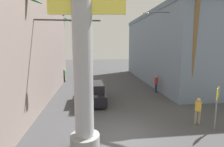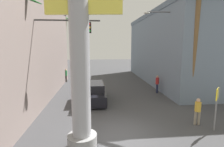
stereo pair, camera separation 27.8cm
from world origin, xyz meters
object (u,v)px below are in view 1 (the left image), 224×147
(palm_tree_near_right, at_px, (194,36))
(palm_tree_mid_right, at_px, (157,35))
(pedestrian_far_left, at_px, (64,75))
(crossing_sign, at_px, (217,102))
(neon_sign_pole, at_px, (82,22))
(pedestrian_by_sign, at_px, (198,109))
(traffic_light_mast, at_px, (50,49))
(pedestrian_mid_right, at_px, (156,83))
(palm_tree_far_left, at_px, (62,43))
(car_lead, at_px, (93,93))
(street_lamp, at_px, (167,46))
(palm_tree_near_left, at_px, (17,45))

(palm_tree_near_right, bearing_deg, palm_tree_mid_right, 90.71)
(pedestrian_far_left, bearing_deg, crossing_sign, -54.18)
(neon_sign_pole, relative_size, pedestrian_by_sign, 7.44)
(palm_tree_mid_right, height_order, pedestrian_far_left, palm_tree_mid_right)
(traffic_light_mast, bearing_deg, crossing_sign, -20.23)
(pedestrian_mid_right, height_order, pedestrian_by_sign, pedestrian_mid_right)
(palm_tree_far_left, relative_size, palm_tree_mid_right, 0.98)
(crossing_sign, xyz_separation_m, car_lead, (-6.70, 5.87, -0.85))
(palm_tree_far_left, relative_size, pedestrian_by_sign, 5.48)
(pedestrian_far_left, bearing_deg, street_lamp, -36.49)
(traffic_light_mast, height_order, pedestrian_by_sign, traffic_light_mast)
(palm_tree_near_left, height_order, palm_tree_mid_right, palm_tree_mid_right)
(neon_sign_pole, height_order, pedestrian_mid_right, neon_sign_pole)
(car_lead, xyz_separation_m, palm_tree_near_left, (-4.37, -3.34, 3.89))
(pedestrian_far_left, relative_size, pedestrian_by_sign, 1.04)
(palm_tree_mid_right, bearing_deg, pedestrian_mid_right, -109.06)
(palm_tree_near_right, bearing_deg, traffic_light_mast, -175.86)
(car_lead, bearing_deg, street_lamp, 6.66)
(neon_sign_pole, xyz_separation_m, street_lamp, (7.08, 7.77, -0.92))
(crossing_sign, distance_m, palm_tree_far_left, 20.98)
(pedestrian_mid_right, bearing_deg, crossing_sign, -87.00)
(neon_sign_pole, height_order, pedestrian_by_sign, neon_sign_pole)
(street_lamp, distance_m, traffic_light_mast, 9.94)
(pedestrian_by_sign, bearing_deg, palm_tree_mid_right, 82.29)
(pedestrian_mid_right, bearing_deg, palm_tree_mid_right, 70.94)
(crossing_sign, xyz_separation_m, palm_tree_near_right, (1.02, 4.24, 3.79))
(neon_sign_pole, bearing_deg, palm_tree_far_left, 101.32)
(pedestrian_far_left, bearing_deg, palm_tree_far_left, 99.91)
(crossing_sign, relative_size, palm_tree_near_left, 0.31)
(palm_tree_far_left, distance_m, pedestrian_by_sign, 20.19)
(street_lamp, distance_m, palm_tree_near_right, 2.73)
(neon_sign_pole, relative_size, street_lamp, 1.57)
(palm_tree_near_right, bearing_deg, car_lead, 168.08)
(neon_sign_pole, bearing_deg, pedestrian_far_left, 101.63)
(traffic_light_mast, height_order, palm_tree_near_right, palm_tree_near_right)
(palm_tree_near_right, relative_size, pedestrian_mid_right, 5.38)
(traffic_light_mast, distance_m, pedestrian_by_sign, 9.92)
(palm_tree_near_left, bearing_deg, traffic_light_mast, 30.23)
(palm_tree_near_right, height_order, pedestrian_mid_right, palm_tree_near_right)
(pedestrian_by_sign, bearing_deg, pedestrian_far_left, 125.72)
(crossing_sign, xyz_separation_m, palm_tree_far_left, (-10.86, 17.62, 3.43))
(street_lamp, relative_size, pedestrian_far_left, 4.55)
(palm_tree_near_right, height_order, palm_tree_far_left, palm_tree_near_right)
(pedestrian_mid_right, bearing_deg, pedestrian_far_left, 147.24)
(crossing_sign, distance_m, pedestrian_mid_right, 7.92)
(street_lamp, xyz_separation_m, palm_tree_mid_right, (0.95, 5.12, 1.30))
(palm_tree_mid_right, height_order, pedestrian_mid_right, palm_tree_mid_right)
(palm_tree_mid_right, xyz_separation_m, pedestrian_mid_right, (-1.34, -3.88, -4.90))
(pedestrian_far_left, bearing_deg, pedestrian_mid_right, -32.76)
(palm_tree_near_right, bearing_deg, pedestrian_far_left, 138.50)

